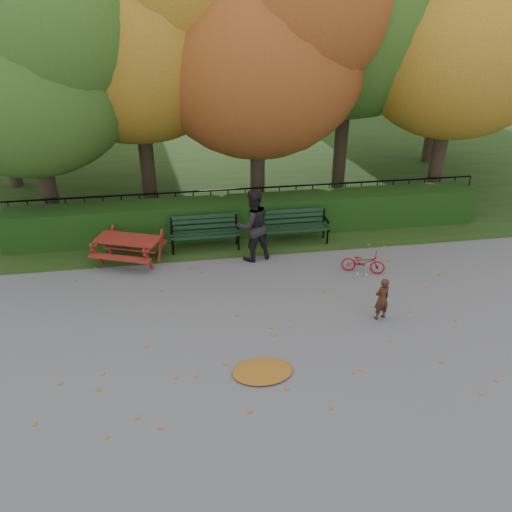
{
  "coord_description": "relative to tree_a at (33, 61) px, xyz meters",
  "views": [
    {
      "loc": [
        -1.82,
        -8.17,
        6.02
      ],
      "look_at": [
        -0.35,
        1.16,
        1.0
      ],
      "focal_mm": 35.0,
      "sensor_mm": 36.0,
      "label": 1
    }
  ],
  "objects": [
    {
      "name": "tree_e",
      "position": [
        11.71,
        0.19,
        0.56
      ],
      "size": [
        6.09,
        5.8,
        8.16
      ],
      "color": "#2E2219",
      "rests_on": "ground"
    },
    {
      "name": "adult",
      "position": [
        5.04,
        -2.68,
        -3.59
      ],
      "size": [
        1.06,
        0.93,
        1.85
      ],
      "primitive_type": "imported",
      "rotation": [
        0.0,
        0.0,
        3.43
      ],
      "color": "black",
      "rests_on": "ground"
    },
    {
      "name": "leaf_pile",
      "position": [
        4.55,
        -6.97,
        -4.48
      ],
      "size": [
        1.13,
        0.81,
        0.08
      ],
      "primitive_type": "ellipsoid",
      "rotation": [
        0.0,
        0.0,
        -0.06
      ],
      "color": "brown",
      "rests_on": "ground"
    },
    {
      "name": "tree_a",
      "position": [
        0.0,
        0.0,
        0.0
      ],
      "size": [
        5.88,
        5.6,
        7.48
      ],
      "color": "#2E2219",
      "rests_on": "ground"
    },
    {
      "name": "bicycle",
      "position": [
        7.55,
        -3.78,
        -4.25
      ],
      "size": [
        1.1,
        0.73,
        0.54
      ],
      "primitive_type": "imported",
      "rotation": [
        0.0,
        0.0,
        1.18
      ],
      "color": "maroon",
      "rests_on": "ground"
    },
    {
      "name": "bench_left",
      "position": [
        3.89,
        -1.88,
        -4.0
      ],
      "size": [
        1.8,
        0.57,
        0.88
      ],
      "color": "black",
      "rests_on": "ground"
    },
    {
      "name": "grass_strip",
      "position": [
        5.19,
        8.42,
        -4.52
      ],
      "size": [
        90.0,
        90.0,
        0.0
      ],
      "primitive_type": "plane",
      "color": "#1E3312",
      "rests_on": "ground"
    },
    {
      "name": "tree_b",
      "position": [
        2.74,
        1.17,
        0.88
      ],
      "size": [
        6.72,
        6.4,
        8.79
      ],
      "color": "#2E2219",
      "rests_on": "ground"
    },
    {
      "name": "leaf_scatter",
      "position": [
        5.19,
        -5.28,
        -4.51
      ],
      "size": [
        9.0,
        5.7,
        0.01
      ],
      "primitive_type": null,
      "color": "brown",
      "rests_on": "ground"
    },
    {
      "name": "child",
      "position": [
        7.25,
        -5.68,
        -4.05
      ],
      "size": [
        0.39,
        0.31,
        0.95
      ],
      "primitive_type": "imported",
      "rotation": [
        0.0,
        0.0,
        3.39
      ],
      "color": "#3A1D12",
      "rests_on": "ground"
    },
    {
      "name": "picnic_table",
      "position": [
        1.97,
        -2.38,
        -4.0
      ],
      "size": [
        1.9,
        1.73,
        0.76
      ],
      "rotation": [
        0.0,
        0.0,
        -0.37
      ],
      "color": "maroon",
      "rests_on": "ground"
    },
    {
      "name": "tree_c",
      "position": [
        6.02,
        0.38,
        0.3
      ],
      "size": [
        6.3,
        6.0,
        8.0
      ],
      "color": "#2E2219",
      "rests_on": "ground"
    },
    {
      "name": "iron_fence",
      "position": [
        5.19,
        -0.28,
        -3.98
      ],
      "size": [
        14.0,
        0.04,
        1.02
      ],
      "color": "black",
      "rests_on": "ground"
    },
    {
      "name": "ground",
      "position": [
        5.19,
        -5.58,
        -4.52
      ],
      "size": [
        90.0,
        90.0,
        0.0
      ],
      "primitive_type": "plane",
      "color": "slate",
      "rests_on": "ground"
    },
    {
      "name": "tree_g",
      "position": [
        13.52,
        4.18,
        0.85
      ],
      "size": [
        6.3,
        6.0,
        8.55
      ],
      "color": "#2E2219",
      "rests_on": "ground"
    },
    {
      "name": "bench_right",
      "position": [
        6.29,
        -1.88,
        -4.0
      ],
      "size": [
        1.8,
        0.57,
        0.88
      ],
      "color": "black",
      "rests_on": "ground"
    },
    {
      "name": "hedge",
      "position": [
        5.19,
        -1.08,
        -4.02
      ],
      "size": [
        13.0,
        0.9,
        1.0
      ],
      "primitive_type": "cube",
      "color": "black",
      "rests_on": "ground"
    }
  ]
}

